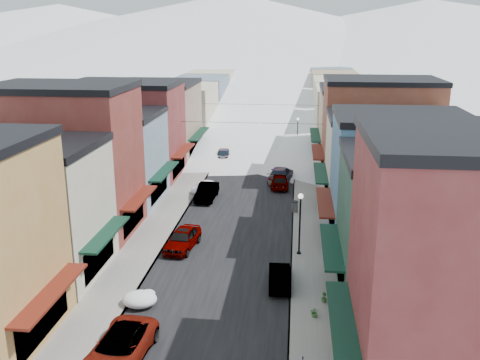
% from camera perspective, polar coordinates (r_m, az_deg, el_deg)
% --- Properties ---
extents(road, '(10.00, 160.00, 0.01)m').
position_cam_1_polar(road, '(82.30, 2.40, 4.26)').
color(road, black).
rests_on(road, ground).
extents(sidewalk_left, '(3.20, 160.00, 0.15)m').
position_cam_1_polar(sidewalk_left, '(82.96, -2.16, 4.41)').
color(sidewalk_left, gray).
rests_on(sidewalk_left, ground).
extents(sidewalk_right, '(3.20, 160.00, 0.15)m').
position_cam_1_polar(sidewalk_right, '(82.14, 7.01, 4.18)').
color(sidewalk_right, gray).
rests_on(sidewalk_right, ground).
extents(curb_left, '(0.10, 160.00, 0.15)m').
position_cam_1_polar(curb_left, '(82.75, -1.10, 4.38)').
color(curb_left, slate).
rests_on(curb_left, ground).
extents(curb_right, '(0.10, 160.00, 0.15)m').
position_cam_1_polar(curb_right, '(82.13, 5.93, 4.21)').
color(curb_right, slate).
rests_on(curb_right, ground).
extents(bldg_l_cream, '(11.30, 8.20, 9.50)m').
position_cam_1_polar(bldg_l_cream, '(39.54, -21.88, -2.93)').
color(bldg_l_cream, beige).
rests_on(bldg_l_cream, ground).
extents(bldg_l_brick_near, '(12.30, 8.20, 12.50)m').
position_cam_1_polar(bldg_l_brick_near, '(46.24, -18.11, 2.03)').
color(bldg_l_brick_near, maroon).
rests_on(bldg_l_brick_near, ground).
extents(bldg_l_grayblue, '(11.30, 9.20, 9.00)m').
position_cam_1_polar(bldg_l_grayblue, '(54.10, -13.87, 2.42)').
color(bldg_l_grayblue, '#788DA0').
rests_on(bldg_l_grayblue, ground).
extents(bldg_l_brick_far, '(13.30, 9.20, 11.00)m').
position_cam_1_polar(bldg_l_brick_far, '(62.54, -12.05, 5.28)').
color(bldg_l_brick_far, maroon).
rests_on(bldg_l_brick_far, ground).
extents(bldg_l_tan, '(11.30, 11.20, 10.00)m').
position_cam_1_polar(bldg_l_tan, '(71.78, -8.83, 6.40)').
color(bldg_l_tan, '#8E735D').
rests_on(bldg_l_tan, ground).
extents(bldg_r_green, '(11.30, 9.20, 9.50)m').
position_cam_1_polar(bldg_r_green, '(35.51, 18.91, -4.74)').
color(bldg_r_green, '#204435').
rests_on(bldg_r_green, ground).
extents(bldg_r_blue, '(11.30, 9.20, 10.50)m').
position_cam_1_polar(bldg_r_blue, '(43.74, 16.50, 0.03)').
color(bldg_r_blue, teal).
rests_on(bldg_r_blue, ground).
extents(bldg_r_cream, '(12.30, 9.20, 9.00)m').
position_cam_1_polar(bldg_r_cream, '(52.59, 15.31, 1.93)').
color(bldg_r_cream, beige).
rests_on(bldg_r_cream, ground).
extents(bldg_r_brick_far, '(13.30, 9.20, 11.50)m').
position_cam_1_polar(bldg_r_brick_far, '(61.10, 14.59, 5.10)').
color(bldg_r_brick_far, brown).
rests_on(bldg_r_brick_far, ground).
extents(bldg_r_tan, '(11.30, 11.20, 9.50)m').
position_cam_1_polar(bldg_r_tan, '(70.90, 12.60, 5.88)').
color(bldg_r_tan, tan).
rests_on(bldg_r_tan, ground).
extents(distant_blocks, '(34.00, 55.00, 8.00)m').
position_cam_1_polar(distant_blocks, '(104.31, 3.27, 8.98)').
color(distant_blocks, gray).
rests_on(distant_blocks, ground).
extents(mountain_ridge, '(670.00, 340.00, 34.00)m').
position_cam_1_polar(mountain_ridge, '(298.59, 1.42, 15.60)').
color(mountain_ridge, silver).
rests_on(mountain_ridge, ground).
extents(overhead_cables, '(16.40, 15.04, 0.04)m').
position_cam_1_polar(overhead_cables, '(68.91, 1.77, 7.19)').
color(overhead_cables, black).
rests_on(overhead_cables, ground).
extents(car_white_suv, '(3.10, 5.93, 1.59)m').
position_cam_1_polar(car_white_suv, '(29.70, -12.73, -17.08)').
color(car_white_suv, '#B9B9BB').
rests_on(car_white_suv, ground).
extents(car_silver_sedan, '(2.56, 5.04, 1.65)m').
position_cam_1_polar(car_silver_sedan, '(42.38, -6.14, -6.24)').
color(car_silver_sedan, gray).
rests_on(car_silver_sedan, ground).
extents(car_dark_hatch, '(1.85, 4.94, 1.61)m').
position_cam_1_polar(car_dark_hatch, '(53.94, -3.55, -1.26)').
color(car_dark_hatch, black).
rests_on(car_dark_hatch, ground).
extents(car_silver_wagon, '(2.37, 5.08, 1.44)m').
position_cam_1_polar(car_silver_wagon, '(69.50, -1.78, 2.65)').
color(car_silver_wagon, '#96989D').
rests_on(car_silver_wagon, ground).
extents(car_green_sedan, '(1.67, 4.26, 1.38)m').
position_cam_1_polar(car_green_sedan, '(36.54, 4.25, -10.21)').
color(car_green_sedan, black).
rests_on(car_green_sedan, ground).
extents(car_gray_suv, '(2.09, 4.78, 1.60)m').
position_cam_1_polar(car_gray_suv, '(57.98, 4.25, -0.03)').
color(car_gray_suv, '#999CA1').
rests_on(car_gray_suv, ground).
extents(car_black_sedan, '(3.04, 6.02, 1.68)m').
position_cam_1_polar(car_black_sedan, '(60.28, 4.34, 0.63)').
color(car_black_sedan, black).
rests_on(car_black_sedan, ground).
extents(car_lane_silver, '(1.82, 4.04, 1.35)m').
position_cam_1_polar(car_lane_silver, '(72.07, 1.39, 3.11)').
color(car_lane_silver, '#999CA0').
rests_on(car_lane_silver, ground).
extents(car_lane_white, '(3.32, 6.34, 1.70)m').
position_cam_1_polar(car_lane_white, '(90.97, 3.17, 5.93)').
color(car_lane_white, silver).
rests_on(car_lane_white, ground).
extents(trash_can, '(0.62, 0.62, 1.04)m').
position_cam_1_polar(trash_can, '(50.11, 5.87, -2.83)').
color(trash_can, slate).
rests_on(trash_can, sidewalk_right).
extents(streetlamp_near, '(0.40, 0.40, 4.80)m').
position_cam_1_polar(streetlamp_near, '(40.30, 6.43, -3.86)').
color(streetlamp_near, black).
rests_on(streetlamp_near, sidewalk_right).
extents(streetlamp_far, '(0.35, 0.35, 4.24)m').
position_cam_1_polar(streetlamp_far, '(76.69, 6.16, 5.45)').
color(streetlamp_far, black).
rests_on(streetlamp_far, sidewalk_right).
extents(planter_near, '(0.62, 0.56, 0.61)m').
position_cam_1_polar(planter_near, '(33.09, 7.97, -13.79)').
color(planter_near, '#3E7434').
rests_on(planter_near, sidewalk_right).
extents(planter_far, '(0.50, 0.50, 0.64)m').
position_cam_1_polar(planter_far, '(34.76, 8.95, -12.25)').
color(planter_far, '#38602B').
rests_on(planter_far, sidewalk_right).
extents(snow_pile_near, '(2.19, 2.55, 0.92)m').
position_cam_1_polar(snow_pile_near, '(34.81, -10.58, -12.35)').
color(snow_pile_near, white).
rests_on(snow_pile_near, ground).
extents(snow_pile_mid, '(2.24, 2.58, 0.95)m').
position_cam_1_polar(snow_pile_mid, '(55.59, -4.08, -1.12)').
color(snow_pile_mid, white).
rests_on(snow_pile_mid, ground).
extents(snow_pile_far, '(2.23, 2.57, 0.94)m').
position_cam_1_polar(snow_pile_far, '(57.59, -3.56, -0.50)').
color(snow_pile_far, white).
rests_on(snow_pile_far, ground).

